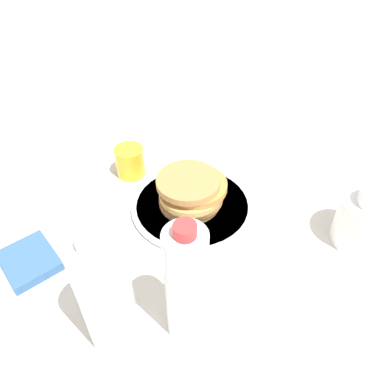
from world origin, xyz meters
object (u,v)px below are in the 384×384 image
(pancake_stack, at_px, (191,191))
(cream_jug, at_px, (366,220))
(water_bottle_near, at_px, (106,295))
(plate, at_px, (192,205))
(juice_glass, at_px, (130,162))
(water_bottle_mid, at_px, (186,286))

(pancake_stack, height_order, cream_jug, cream_jug)
(water_bottle_near, bearing_deg, pancake_stack, -86.32)
(plate, height_order, pancake_stack, pancake_stack)
(juice_glass, distance_m, water_bottle_near, 0.43)
(juice_glass, distance_m, water_bottle_mid, 0.44)
(plate, distance_m, pancake_stack, 0.04)
(juice_glass, relative_size, cream_jug, 0.57)
(water_bottle_near, xyz_separation_m, water_bottle_mid, (-0.10, -0.06, 0.00))
(cream_jug, xyz_separation_m, water_bottle_mid, (0.23, 0.33, 0.06))
(juice_glass, distance_m, cream_jug, 0.54)
(pancake_stack, distance_m, water_bottle_near, 0.33)
(plate, distance_m, juice_glass, 0.19)
(juice_glass, xyz_separation_m, cream_jug, (-0.54, -0.02, 0.02))
(cream_jug, relative_size, water_bottle_mid, 0.52)
(water_bottle_near, bearing_deg, cream_jug, -130.04)
(plate, relative_size, cream_jug, 2.08)
(juice_glass, bearing_deg, cream_jug, -177.33)
(plate, xyz_separation_m, pancake_stack, (0.00, 0.00, 0.04))
(juice_glass, bearing_deg, water_bottle_mid, 135.36)
(juice_glass, xyz_separation_m, water_bottle_mid, (-0.30, 0.30, 0.08))
(water_bottle_near, bearing_deg, juice_glass, -60.39)
(pancake_stack, bearing_deg, water_bottle_mid, 114.62)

